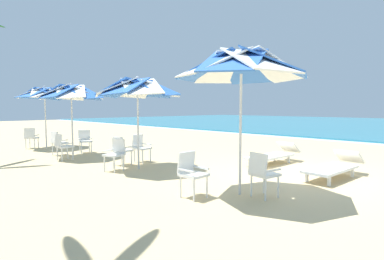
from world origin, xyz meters
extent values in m
plane|color=#D3B784|center=(0.00, 0.00, 0.00)|extent=(80.00, 80.00, 0.00)
cylinder|color=silver|center=(-0.06, -2.49, 1.17)|extent=(0.05, 0.05, 2.35)
cube|color=blue|center=(0.51, -2.26, 2.52)|extent=(1.42, 1.33, 0.56)
cube|color=white|center=(0.18, -1.93, 2.52)|extent=(1.34, 1.40, 0.56)
cube|color=blue|center=(-0.29, -1.93, 2.52)|extent=(1.33, 1.42, 0.56)
cube|color=white|center=(-0.62, -2.26, 2.52)|extent=(1.40, 1.34, 0.56)
cube|color=blue|center=(-0.62, -2.73, 2.52)|extent=(1.42, 1.33, 0.56)
cube|color=white|center=(-0.29, -3.06, 2.52)|extent=(1.34, 1.40, 0.56)
cube|color=blue|center=(0.18, -3.06, 2.52)|extent=(1.33, 1.42, 0.56)
cube|color=white|center=(0.51, -2.73, 2.52)|extent=(1.40, 1.34, 0.56)
sphere|color=silver|center=(-0.06, -2.49, 2.84)|extent=(0.08, 0.08, 0.08)
cube|color=white|center=(0.38, -2.29, 0.44)|extent=(0.51, 0.51, 0.05)
cube|color=white|center=(0.34, -2.49, 0.67)|extent=(0.43, 0.16, 0.40)
cube|color=white|center=(0.18, -2.26, 0.55)|extent=(0.11, 0.40, 0.03)
cube|color=white|center=(0.57, -2.32, 0.55)|extent=(0.11, 0.40, 0.03)
cylinder|color=white|center=(0.23, -2.09, 0.21)|extent=(0.04, 0.04, 0.41)
cylinder|color=white|center=(0.58, -2.15, 0.21)|extent=(0.04, 0.04, 0.41)
cylinder|color=white|center=(0.17, -2.43, 0.21)|extent=(0.04, 0.04, 0.41)
cylinder|color=white|center=(0.52, -2.49, 0.21)|extent=(0.04, 0.04, 0.41)
cube|color=white|center=(-0.54, -3.29, 0.44)|extent=(0.45, 0.45, 0.05)
cube|color=white|center=(-0.74, -3.29, 0.67)|extent=(0.10, 0.42, 0.40)
cube|color=white|center=(-0.54, -3.09, 0.55)|extent=(0.40, 0.05, 0.03)
cube|color=white|center=(-0.54, -3.49, 0.55)|extent=(0.40, 0.05, 0.03)
cylinder|color=white|center=(-0.37, -3.11, 0.21)|extent=(0.04, 0.04, 0.41)
cylinder|color=white|center=(-0.36, -3.46, 0.21)|extent=(0.04, 0.04, 0.41)
cylinder|color=white|center=(-0.72, -3.12, 0.21)|extent=(0.04, 0.04, 0.41)
cylinder|color=white|center=(-0.71, -3.47, 0.21)|extent=(0.04, 0.04, 0.41)
cylinder|color=silver|center=(-3.50, -2.52, 1.06)|extent=(0.05, 0.05, 2.11)
cube|color=blue|center=(-2.98, -2.31, 2.25)|extent=(1.29, 1.25, 0.53)
cube|color=white|center=(-3.28, -2.00, 2.25)|extent=(1.23, 1.34, 0.53)
cube|color=blue|center=(-3.72, -2.00, 2.25)|extent=(1.25, 1.29, 0.53)
cube|color=white|center=(-4.02, -2.31, 2.25)|extent=(1.34, 1.23, 0.53)
cube|color=blue|center=(-4.02, -2.74, 2.25)|extent=(1.29, 1.25, 0.53)
cube|color=white|center=(-3.72, -3.05, 2.25)|extent=(1.23, 1.34, 0.53)
cube|color=blue|center=(-3.28, -3.05, 2.25)|extent=(1.25, 1.29, 0.53)
cube|color=white|center=(-2.98, -2.74, 2.25)|extent=(1.34, 1.23, 0.53)
sphere|color=silver|center=(-3.50, -2.52, 2.52)|extent=(0.08, 0.08, 0.08)
cube|color=white|center=(-3.72, -3.16, 0.44)|extent=(0.56, 0.56, 0.05)
cube|color=white|center=(-3.78, -2.97, 0.67)|extent=(0.43, 0.22, 0.40)
cube|color=white|center=(-3.53, -3.10, 0.55)|extent=(0.16, 0.39, 0.03)
cube|color=white|center=(-3.91, -3.22, 0.55)|extent=(0.16, 0.39, 0.03)
cylinder|color=white|center=(-3.50, -3.27, 0.21)|extent=(0.04, 0.04, 0.41)
cylinder|color=white|center=(-3.83, -3.38, 0.21)|extent=(0.04, 0.04, 0.41)
cylinder|color=white|center=(-3.61, -2.94, 0.21)|extent=(0.04, 0.04, 0.41)
cylinder|color=white|center=(-3.94, -3.05, 0.21)|extent=(0.04, 0.04, 0.41)
cube|color=white|center=(-4.28, -1.85, 0.44)|extent=(0.52, 0.52, 0.05)
cube|color=white|center=(-4.47, -1.89, 0.67)|extent=(0.17, 0.43, 0.40)
cube|color=white|center=(-4.32, -1.65, 0.55)|extent=(0.40, 0.12, 0.03)
cube|color=white|center=(-4.24, -2.04, 0.55)|extent=(0.40, 0.12, 0.03)
cylinder|color=white|center=(-4.14, -1.64, 0.21)|extent=(0.04, 0.04, 0.41)
cylinder|color=white|center=(-4.07, -1.99, 0.21)|extent=(0.04, 0.04, 0.41)
cylinder|color=white|center=(-4.48, -1.71, 0.21)|extent=(0.04, 0.04, 0.41)
cylinder|color=white|center=(-4.42, -2.06, 0.21)|extent=(0.04, 0.04, 0.41)
cube|color=white|center=(-4.28, -2.54, 0.44)|extent=(0.49, 0.49, 0.05)
cube|color=white|center=(-4.26, -2.74, 0.67)|extent=(0.43, 0.14, 0.40)
cube|color=white|center=(-4.48, -2.57, 0.55)|extent=(0.09, 0.40, 0.03)
cube|color=white|center=(-4.08, -2.52, 0.55)|extent=(0.09, 0.40, 0.03)
cylinder|color=white|center=(-4.48, -2.39, 0.21)|extent=(0.04, 0.04, 0.41)
cylinder|color=white|center=(-4.13, -2.35, 0.21)|extent=(0.04, 0.04, 0.41)
cylinder|color=white|center=(-4.43, -2.74, 0.21)|extent=(0.04, 0.04, 0.41)
cylinder|color=white|center=(-4.09, -2.70, 0.21)|extent=(0.04, 0.04, 0.41)
cylinder|color=silver|center=(-6.80, -2.99, 1.05)|extent=(0.05, 0.05, 2.09)
cube|color=blue|center=(-6.30, -2.79, 2.23)|extent=(1.22, 1.18, 0.53)
cube|color=white|center=(-6.59, -2.50, 2.23)|extent=(1.16, 1.27, 0.53)
cube|color=blue|center=(-7.00, -2.50, 2.23)|extent=(1.18, 1.22, 0.53)
cube|color=white|center=(-7.29, -2.79, 2.23)|extent=(1.27, 1.16, 0.53)
cube|color=blue|center=(-7.29, -3.20, 2.23)|extent=(1.22, 1.18, 0.53)
cube|color=white|center=(-7.00, -3.49, 2.23)|extent=(1.16, 1.27, 0.53)
cube|color=blue|center=(-6.59, -3.49, 2.23)|extent=(1.18, 1.22, 0.53)
cube|color=white|center=(-6.30, -3.20, 2.23)|extent=(1.27, 1.16, 0.53)
sphere|color=silver|center=(-6.80, -2.99, 2.51)|extent=(0.08, 0.08, 0.08)
cube|color=white|center=(-7.40, -2.26, 0.44)|extent=(0.53, 0.53, 0.05)
cube|color=white|center=(-7.60, -2.21, 0.67)|extent=(0.19, 0.43, 0.40)
cube|color=white|center=(-7.35, -2.07, 0.55)|extent=(0.39, 0.13, 0.03)
cube|color=white|center=(-7.45, -2.46, 0.55)|extent=(0.39, 0.13, 0.03)
cylinder|color=white|center=(-7.19, -2.13, 0.21)|extent=(0.04, 0.04, 0.41)
cylinder|color=white|center=(-7.27, -2.47, 0.21)|extent=(0.04, 0.04, 0.41)
cylinder|color=white|center=(-7.53, -2.05, 0.21)|extent=(0.04, 0.04, 0.41)
cylinder|color=white|center=(-7.62, -2.39, 0.21)|extent=(0.04, 0.04, 0.41)
cube|color=white|center=(-7.50, -3.17, 0.44)|extent=(0.50, 0.50, 0.05)
cube|color=white|center=(-7.47, -3.37, 0.67)|extent=(0.43, 0.15, 0.40)
cube|color=white|center=(-7.70, -3.20, 0.55)|extent=(0.09, 0.40, 0.03)
cube|color=white|center=(-7.30, -3.15, 0.55)|extent=(0.09, 0.40, 0.03)
cylinder|color=white|center=(-7.70, -3.02, 0.21)|extent=(0.04, 0.04, 0.41)
cylinder|color=white|center=(-7.35, -2.98, 0.21)|extent=(0.04, 0.04, 0.41)
cylinder|color=white|center=(-7.65, -3.37, 0.21)|extent=(0.04, 0.04, 0.41)
cylinder|color=white|center=(-7.30, -3.32, 0.21)|extent=(0.04, 0.04, 0.41)
cube|color=white|center=(-6.36, -3.43, 0.44)|extent=(0.46, 0.46, 0.05)
cube|color=white|center=(-6.35, -3.63, 0.67)|extent=(0.42, 0.12, 0.40)
cube|color=white|center=(-6.56, -3.44, 0.55)|extent=(0.06, 0.40, 0.03)
cube|color=white|center=(-6.16, -3.43, 0.55)|extent=(0.06, 0.40, 0.03)
cylinder|color=white|center=(-6.55, -3.27, 0.21)|extent=(0.04, 0.04, 0.41)
cylinder|color=white|center=(-6.20, -3.25, 0.21)|extent=(0.04, 0.04, 0.41)
cylinder|color=white|center=(-6.53, -3.62, 0.21)|extent=(0.04, 0.04, 0.41)
cylinder|color=white|center=(-6.18, -3.60, 0.21)|extent=(0.04, 0.04, 0.41)
cylinder|color=silver|center=(-9.87, -2.85, 1.10)|extent=(0.05, 0.05, 2.19)
cube|color=blue|center=(-9.36, -2.64, 2.32)|extent=(1.27, 1.20, 0.46)
cube|color=white|center=(-9.66, -2.34, 2.32)|extent=(1.20, 1.28, 0.46)
cube|color=blue|center=(-10.07, -2.34, 2.32)|extent=(1.20, 1.27, 0.46)
cube|color=white|center=(-10.37, -2.64, 2.32)|extent=(1.28, 1.20, 0.46)
cube|color=blue|center=(-10.37, -3.05, 2.32)|extent=(1.27, 1.20, 0.46)
cube|color=white|center=(-10.07, -3.35, 2.32)|extent=(1.20, 1.28, 0.46)
cube|color=blue|center=(-9.66, -3.35, 2.32)|extent=(1.20, 1.27, 0.46)
cube|color=white|center=(-9.36, -3.05, 2.32)|extent=(1.28, 1.20, 0.46)
sphere|color=silver|center=(-9.87, -2.85, 2.58)|extent=(0.08, 0.08, 0.08)
cube|color=white|center=(-10.17, -3.31, 0.44)|extent=(0.62, 0.62, 0.05)
cube|color=white|center=(-10.02, -3.44, 0.67)|extent=(0.34, 0.38, 0.40)
cube|color=white|center=(-10.30, -3.47, 0.55)|extent=(0.33, 0.29, 0.03)
cube|color=white|center=(-10.04, -3.16, 0.55)|extent=(0.33, 0.29, 0.03)
cylinder|color=white|center=(-10.42, -3.33, 0.21)|extent=(0.04, 0.04, 0.41)
cylinder|color=white|center=(-10.19, -3.07, 0.21)|extent=(0.04, 0.04, 0.41)
cylinder|color=white|center=(-10.15, -3.56, 0.21)|extent=(0.04, 0.04, 0.41)
cylinder|color=white|center=(-9.92, -3.30, 0.21)|extent=(0.04, 0.04, 0.41)
cube|color=white|center=(0.71, 0.06, 0.25)|extent=(0.74, 1.73, 0.06)
cube|color=white|center=(0.77, 1.11, 0.44)|extent=(0.63, 0.51, 0.36)
cube|color=white|center=(0.93, -0.59, 0.11)|extent=(0.06, 0.06, 0.22)
cube|color=white|center=(0.42, -0.56, 0.11)|extent=(0.06, 0.06, 0.22)
cube|color=white|center=(1.00, 0.68, 0.11)|extent=(0.06, 0.06, 0.22)
cube|color=white|center=(0.49, 0.71, 0.11)|extent=(0.06, 0.06, 0.22)
cube|color=white|center=(-1.28, 0.66, 0.25)|extent=(0.73, 1.73, 0.06)
cube|color=white|center=(-1.23, 1.71, 0.44)|extent=(0.63, 0.51, 0.36)
cube|color=white|center=(-1.06, 0.01, 0.11)|extent=(0.06, 0.06, 0.22)
cube|color=white|center=(-1.57, 0.04, 0.11)|extent=(0.06, 0.06, 0.22)
cube|color=white|center=(-0.99, 1.28, 0.11)|extent=(0.06, 0.06, 0.22)
cube|color=white|center=(-1.50, 1.31, 0.11)|extent=(0.06, 0.06, 0.22)
camera|label=1|loc=(3.39, -7.18, 1.71)|focal=27.82mm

